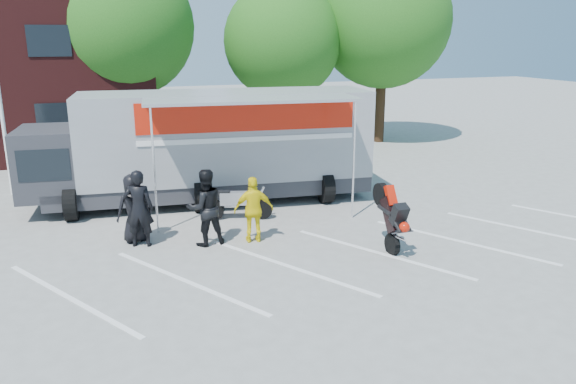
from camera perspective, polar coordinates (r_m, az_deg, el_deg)
ground at (r=12.30m, az=0.82°, el=-9.41°), size 100.00×100.00×0.00m
parking_bay_lines at (r=13.15m, az=-0.74°, el=-7.66°), size 18.09×13.33×0.01m
flagpole at (r=20.54m, az=-27.16°, el=13.55°), size 1.61×0.12×8.00m
tree_left at (r=26.49m, az=-16.36°, el=15.81°), size 6.12×6.12×8.64m
tree_mid at (r=26.95m, az=-0.57°, el=15.08°), size 5.44×5.44×7.68m
tree_right at (r=28.57m, az=9.70°, el=16.77°), size 6.46×6.46×9.12m
transporter_truck at (r=18.49m, az=-7.61°, el=-0.87°), size 11.56×6.51×3.51m
parked_motorcycle at (r=16.54m, az=-5.07°, el=-2.77°), size 2.16×1.25×1.07m
stunt_bike_rider at (r=14.66m, az=9.37°, el=-5.39°), size 0.74×1.56×1.84m
spectator_leather_a at (r=15.02m, az=-15.39°, el=-1.61°), size 1.00×0.78×1.80m
spectator_leather_b at (r=14.63m, az=-14.91°, el=-1.63°), size 0.84×0.68×2.00m
spectator_leather_c at (r=14.39m, az=-8.41°, el=-1.56°), size 1.04×0.85×1.99m
spectator_hivis at (r=14.50m, az=-3.50°, el=-1.80°), size 1.08×0.59×1.74m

